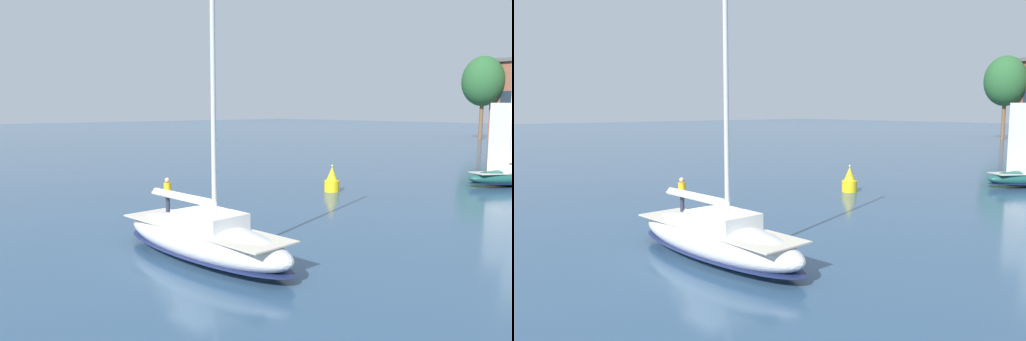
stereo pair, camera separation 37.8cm
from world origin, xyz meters
The scene contains 4 objects.
ground_plane centered at (0.00, 0.00, 0.00)m, with size 400.00×400.00×0.00m, color #2D4C6B.
tree_shore_left centered at (-28.39, 88.47, 11.59)m, with size 8.05×8.05×16.56m.
sailboat_main centered at (0.02, 0.00, 0.94)m, with size 10.19×3.32×13.82m.
channel_buoy centered at (-7.39, 17.25, 0.81)m, with size 1.14×1.14×2.05m.
Camera 1 is at (16.75, -11.85, 6.29)m, focal length 35.00 mm.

